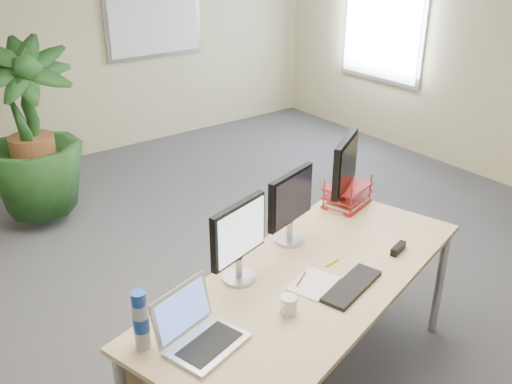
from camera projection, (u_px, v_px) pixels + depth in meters
floor at (280, 322)px, 4.10m from camera, size 8.00×8.00×0.00m
back_wall at (58, 46)px, 6.42m from camera, size 7.00×0.04×2.70m
whiteboard at (154, 18)px, 6.96m from camera, size 1.30×0.04×0.95m
window at (383, 18)px, 6.98m from camera, size 0.04×1.30×1.55m
desk at (291, 296)px, 3.29m from camera, size 2.33×1.47×0.83m
floor_plant at (33, 149)px, 5.16m from camera, size 1.01×1.01×1.50m
monitor_left at (239, 237)px, 3.02m from camera, size 0.41×0.19×0.46m
monitor_right at (291, 203)px, 3.39m from camera, size 0.40×0.19×0.46m
monitor_dark at (345, 169)px, 3.77m from camera, size 0.42×0.27×0.51m
laptop at (197, 331)px, 2.64m from camera, size 0.43×0.39×0.25m
keyboard at (352, 286)px, 3.05m from camera, size 0.45×0.26×0.02m
coffee_mug at (288, 305)px, 2.83m from camera, size 0.12×0.08×0.09m
spiral_notebook at (313, 284)px, 3.08m from camera, size 0.31×0.27×0.01m
orange_pen at (301, 279)px, 3.10m from camera, size 0.13×0.08×0.01m
yellow_highlighter at (332, 262)px, 3.27m from camera, size 0.11×0.03×0.01m
water_bottle at (141, 321)px, 2.57m from camera, size 0.08×0.08×0.30m
letter_tray at (347, 197)px, 3.92m from camera, size 0.36×0.31×0.15m
stapler at (398, 249)px, 3.38m from camera, size 0.15×0.08×0.05m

